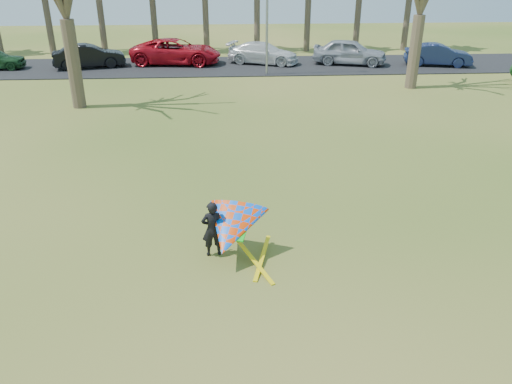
{
  "coord_description": "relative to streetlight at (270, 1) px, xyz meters",
  "views": [
    {
      "loc": [
        -0.8,
        -10.01,
        6.72
      ],
      "look_at": [
        0.0,
        2.0,
        1.1
      ],
      "focal_mm": 35.0,
      "sensor_mm": 36.0,
      "label": 1
    }
  ],
  "objects": [
    {
      "name": "car_1",
      "position": [
        -11.91,
        2.93,
        -3.64
      ],
      "size": [
        4.93,
        2.74,
        1.54
      ],
      "primitive_type": "imported",
      "rotation": [
        0.0,
        0.0,
        1.82
      ],
      "color": "black",
      "rests_on": "parking_strip"
    },
    {
      "name": "car_4",
      "position": [
        5.87,
        2.92,
        -3.55
      ],
      "size": [
        5.41,
        3.42,
        1.72
      ],
      "primitive_type": "imported",
      "rotation": [
        0.0,
        0.0,
        1.27
      ],
      "color": "#969AA3",
      "rests_on": "parking_strip"
    },
    {
      "name": "streetlight",
      "position": [
        0.0,
        0.0,
        0.0
      ],
      "size": [
        2.28,
        0.18,
        8.0
      ],
      "color": "gray",
      "rests_on": "ground"
    },
    {
      "name": "parking_strip",
      "position": [
        -2.16,
        3.0,
        -4.43
      ],
      "size": [
        46.0,
        7.0,
        0.06
      ],
      "primitive_type": "cube",
      "color": "black",
      "rests_on": "ground"
    },
    {
      "name": "car_2",
      "position": [
        -6.16,
        3.84,
        -3.54
      ],
      "size": [
        6.46,
        3.51,
        1.72
      ],
      "primitive_type": "imported",
      "rotation": [
        0.0,
        0.0,
        1.46
      ],
      "color": "#AF0E1A",
      "rests_on": "parking_strip"
    },
    {
      "name": "kite_flyer",
      "position": [
        -2.9,
        -21.51,
        -3.63
      ],
      "size": [
        2.13,
        2.39,
        2.02
      ],
      "color": "black",
      "rests_on": "ground"
    },
    {
      "name": "car_5",
      "position": [
        11.82,
        2.06,
        -3.67
      ],
      "size": [
        4.69,
        2.61,
        1.47
      ],
      "primitive_type": "imported",
      "rotation": [
        0.0,
        0.0,
        1.32
      ],
      "color": "#162043",
      "rests_on": "parking_strip"
    },
    {
      "name": "car_3",
      "position": [
        -0.09,
        3.61,
        -3.68
      ],
      "size": [
        5.37,
        3.69,
        1.44
      ],
      "primitive_type": "imported",
      "rotation": [
        0.0,
        0.0,
        1.2
      ],
      "color": "silver",
      "rests_on": "parking_strip"
    },
    {
      "name": "ground",
      "position": [
        -2.16,
        -22.0,
        -4.46
      ],
      "size": [
        100.0,
        100.0,
        0.0
      ],
      "primitive_type": "plane",
      "color": "#2A5612",
      "rests_on": "ground"
    }
  ]
}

